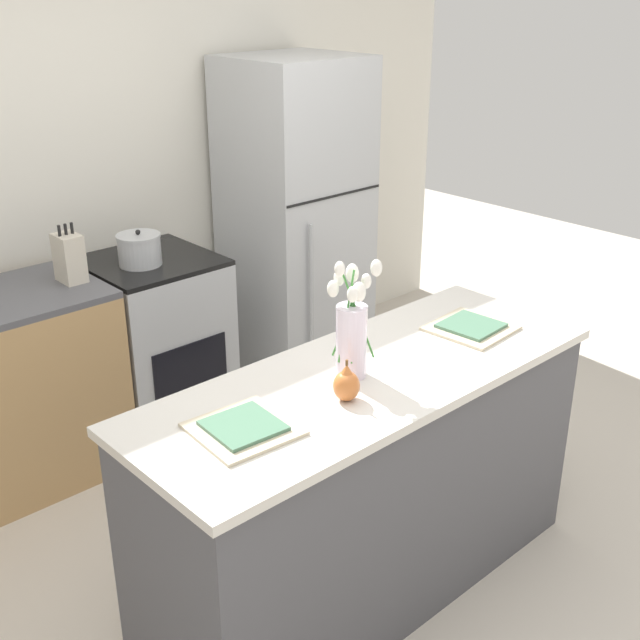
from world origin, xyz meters
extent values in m
plane|color=beige|center=(0.00, 0.00, 0.00)|extent=(10.00, 10.00, 0.00)
cube|color=silver|center=(0.00, 2.00, 1.35)|extent=(5.20, 0.08, 2.70)
cube|color=#4C4C51|center=(0.00, 0.00, 0.45)|extent=(1.76, 0.62, 0.89)
cube|color=beige|center=(0.00, 0.00, 0.91)|extent=(1.80, 0.66, 0.03)
cube|color=#B2B5B7|center=(0.10, 1.60, 0.44)|extent=(0.60, 0.60, 0.89)
cube|color=black|center=(0.10, 1.60, 0.90)|extent=(0.60, 0.60, 0.02)
cube|color=black|center=(0.10, 1.30, 0.41)|extent=(0.42, 0.01, 0.29)
cube|color=#B7BABC|center=(1.05, 1.60, 0.91)|extent=(0.68, 0.64, 1.82)
cube|color=black|center=(1.05, 1.28, 1.13)|extent=(0.67, 0.01, 0.01)
cylinder|color=#B2B5B7|center=(0.86, 1.26, 0.62)|extent=(0.02, 0.02, 0.79)
cylinder|color=silver|center=(-0.06, 0.03, 1.06)|extent=(0.11, 0.11, 0.26)
cylinder|color=#3D8438|center=(-0.04, 0.02, 1.12)|extent=(0.07, 0.02, 0.25)
ellipsoid|color=white|center=(-0.01, 0.02, 1.26)|extent=(0.04, 0.04, 0.05)
cylinder|color=#3D8438|center=(-0.04, 0.05, 1.13)|extent=(0.04, 0.04, 0.27)
ellipsoid|color=white|center=(-0.03, 0.06, 1.29)|extent=(0.04, 0.04, 0.07)
cylinder|color=#3D8438|center=(-0.06, 0.05, 1.12)|extent=(0.01, 0.08, 0.26)
ellipsoid|color=white|center=(-0.06, 0.09, 1.27)|extent=(0.04, 0.04, 0.06)
cylinder|color=#3D8438|center=(-0.07, 0.05, 1.11)|extent=(0.05, 0.07, 0.23)
ellipsoid|color=white|center=(-0.10, 0.08, 1.24)|extent=(0.04, 0.04, 0.06)
cylinder|color=#3D8438|center=(-0.08, 0.03, 1.15)|extent=(0.07, 0.01, 0.32)
ellipsoid|color=white|center=(-0.11, 0.03, 1.33)|extent=(0.03, 0.03, 0.05)
cylinder|color=#3D8438|center=(-0.07, 0.02, 1.11)|extent=(0.06, 0.07, 0.24)
ellipsoid|color=white|center=(-0.10, -0.01, 1.25)|extent=(0.04, 0.04, 0.06)
cylinder|color=#3D8438|center=(-0.06, 0.01, 1.11)|extent=(0.01, 0.04, 0.23)
ellipsoid|color=white|center=(-0.06, 0.00, 1.24)|extent=(0.05, 0.05, 0.07)
cylinder|color=#3D8438|center=(-0.05, 0.01, 1.15)|extent=(0.08, 0.09, 0.31)
ellipsoid|color=white|center=(-0.01, -0.03, 1.32)|extent=(0.04, 0.04, 0.06)
ellipsoid|color=#C66B33|center=(-0.19, -0.09, 0.98)|extent=(0.09, 0.09, 0.10)
cone|color=#C66B33|center=(-0.19, -0.09, 1.03)|extent=(0.05, 0.05, 0.04)
cylinder|color=brown|center=(-0.19, -0.09, 1.06)|extent=(0.01, 0.01, 0.02)
cube|color=beige|center=(-0.56, -0.01, 0.93)|extent=(0.31, 0.31, 0.01)
cube|color=#477056|center=(-0.56, -0.01, 0.94)|extent=(0.22, 0.22, 0.01)
cube|color=beige|center=(0.56, -0.01, 0.93)|extent=(0.31, 0.31, 0.01)
cube|color=#477056|center=(0.56, -0.01, 0.94)|extent=(0.22, 0.22, 0.01)
cylinder|color=#B2B5B7|center=(0.03, 1.56, 0.98)|extent=(0.20, 0.20, 0.14)
cylinder|color=#B2B5B7|center=(0.03, 1.56, 1.06)|extent=(0.21, 0.21, 0.01)
sphere|color=black|center=(0.03, 1.56, 1.08)|extent=(0.02, 0.02, 0.02)
cube|color=beige|center=(-0.32, 1.57, 1.02)|extent=(0.10, 0.14, 0.22)
cylinder|color=black|center=(-0.35, 1.57, 1.16)|extent=(0.01, 0.01, 0.05)
cylinder|color=black|center=(-0.32, 1.57, 1.16)|extent=(0.01, 0.01, 0.05)
cylinder|color=black|center=(-0.29, 1.57, 1.16)|extent=(0.01, 0.01, 0.05)
camera|label=1|loc=(-1.81, -1.72, 2.20)|focal=45.00mm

